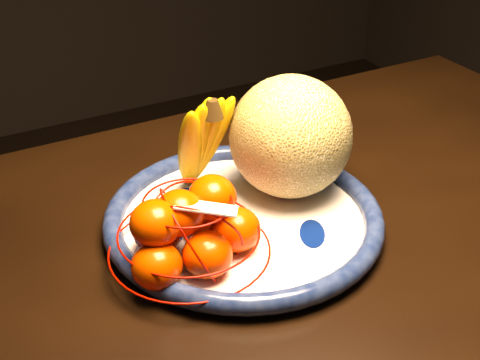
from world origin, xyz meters
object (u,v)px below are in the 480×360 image
banana_bunch (199,139)px  mandarin_bag (189,230)px  fruit_bowl (244,219)px  cantaloupe (290,137)px

banana_bunch → mandarin_bag: bearing=-133.5°
fruit_bowl → cantaloupe: cantaloupe is taller
banana_bunch → mandarin_bag: 0.16m
fruit_bowl → mandarin_bag: size_ratio=1.83×
fruit_bowl → cantaloupe: (0.09, 0.04, 0.08)m
cantaloupe → banana_bunch: size_ratio=1.03×
mandarin_bag → fruit_bowl: bearing=23.1°
mandarin_bag → banana_bunch: bearing=59.5°
cantaloupe → mandarin_bag: cantaloupe is taller
banana_bunch → mandarin_bag: (-0.08, -0.13, -0.04)m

